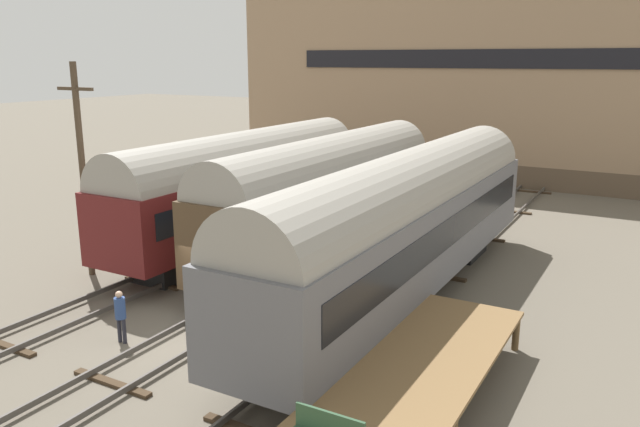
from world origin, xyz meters
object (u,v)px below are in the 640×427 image
Objects in this scene: utility_pole at (82,168)px; person_worker at (120,312)px; train_car_maroon at (245,182)px; train_car_brown at (329,191)px; train_car_grey at (408,218)px.

person_worker is at bearing -33.71° from utility_pole.
utility_pole is at bearing -114.29° from train_car_maroon.
train_car_brown is 4.43m from train_car_maroon.
utility_pole reaches higher than train_car_grey.
train_car_brown is at bearing 39.47° from utility_pole.
train_car_grey reaches higher than person_worker.
train_car_grey reaches higher than train_car_maroon.
train_car_grey is 11.57× the size of person_worker.
train_car_maroon is 1.93× the size of utility_pole.
train_car_brown is 5.12m from train_car_grey.
train_car_grey is at bearing -18.26° from train_car_maroon.
train_car_maroon is 10.63m from person_worker.
train_car_grey is (4.42, -2.58, -0.00)m from train_car_brown.
train_car_grey is 12.24m from utility_pole.
utility_pole is (-2.85, -6.32, 1.32)m from train_car_maroon.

